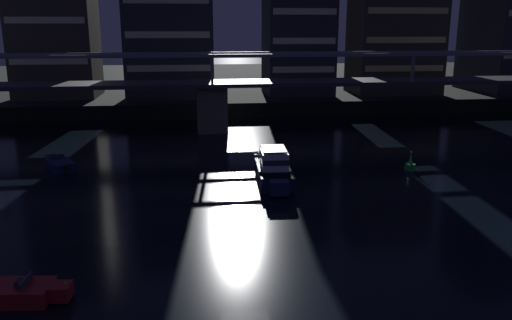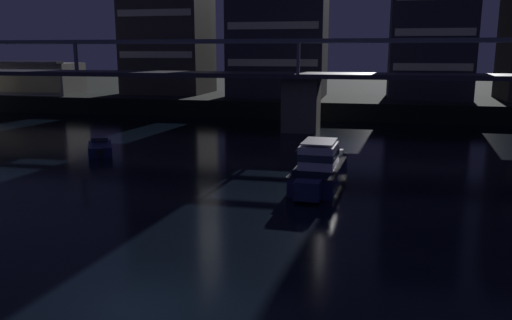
% 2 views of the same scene
% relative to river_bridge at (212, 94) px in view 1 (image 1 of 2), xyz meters
% --- Properties ---
extents(ground_plane, '(400.00, 400.00, 0.00)m').
position_rel_river_bridge_xyz_m(ground_plane, '(0.00, -39.14, -4.58)').
color(ground_plane, black).
extents(far_riverbank, '(240.00, 80.00, 2.20)m').
position_rel_river_bridge_xyz_m(far_riverbank, '(0.00, 48.01, -3.48)').
color(far_riverbank, black).
rests_on(far_riverbank, ground).
extents(river_bridge, '(101.91, 6.40, 9.38)m').
position_rel_river_bridge_xyz_m(river_bridge, '(0.00, 0.00, 0.00)').
color(river_bridge, '#605B51').
rests_on(river_bridge, ground).
extents(tower_west_low, '(11.51, 9.79, 28.38)m').
position_rel_river_bridge_xyz_m(tower_west_low, '(-22.07, 18.58, 11.66)').
color(tower_west_low, '#38332D').
rests_on(tower_west_low, far_riverbank).
extents(tower_west_tall, '(12.61, 8.59, 23.52)m').
position_rel_river_bridge_xyz_m(tower_west_tall, '(-5.40, 16.07, 9.23)').
color(tower_west_tall, '#282833').
rests_on(tower_west_tall, far_riverbank).
extents(tower_central, '(10.10, 9.30, 21.24)m').
position_rel_river_bridge_xyz_m(tower_central, '(14.18, 17.61, 8.09)').
color(tower_central, '#282833').
rests_on(tower_central, far_riverbank).
extents(tower_east_tall, '(13.35, 8.88, 21.50)m').
position_rel_river_bridge_xyz_m(tower_east_tall, '(29.55, 16.99, 8.22)').
color(tower_east_tall, '#38332D').
rests_on(tower_east_tall, far_riverbank).
extents(cabin_cruiser_near_left, '(3.12, 9.24, 2.79)m').
position_rel_river_bridge_xyz_m(cabin_cruiser_near_left, '(4.10, -21.91, -3.53)').
color(cabin_cruiser_near_left, '#19234C').
rests_on(cabin_cruiser_near_left, ground).
extents(speedboat_near_center, '(3.58, 4.87, 1.16)m').
position_rel_river_bridge_xyz_m(speedboat_near_center, '(-14.42, -15.82, -4.17)').
color(speedboat_near_center, '#19234C').
rests_on(speedboat_near_center, ground).
extents(speedboat_mid_center, '(5.23, 2.21, 1.16)m').
position_rel_river_bridge_xyz_m(speedboat_mid_center, '(-10.85, -39.63, -4.17)').
color(speedboat_mid_center, maroon).
rests_on(speedboat_mid_center, ground).
extents(channel_buoy, '(0.90, 0.90, 1.76)m').
position_rel_river_bridge_xyz_m(channel_buoy, '(16.61, -20.42, -4.11)').
color(channel_buoy, green).
rests_on(channel_buoy, ground).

